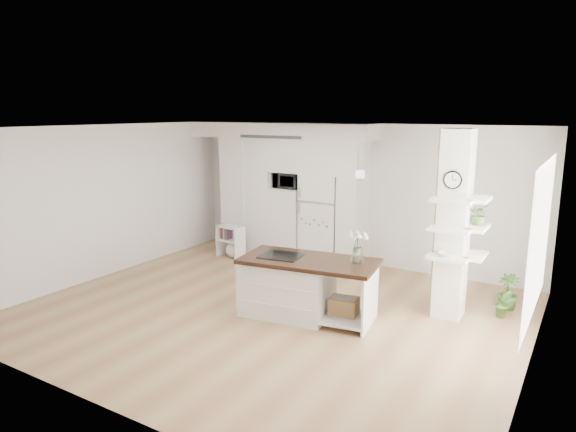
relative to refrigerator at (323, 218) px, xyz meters
name	(u,v)px	position (x,y,z in m)	size (l,w,h in m)	color
floor	(271,311)	(0.53, -2.68, -0.88)	(7.00, 6.00, 0.01)	#A38658
room	(270,188)	(0.53, -2.68, 0.98)	(7.04, 6.04, 2.72)	white
cabinet_wall	(283,183)	(-0.92, -0.01, 0.63)	(4.00, 0.71, 2.70)	white
refrigerator	(323,218)	(0.00, 0.00, 0.00)	(0.78, 0.69, 1.75)	white
column	(458,227)	(2.90, -1.55, 0.48)	(0.69, 0.90, 2.70)	silver
window	(540,239)	(4.00, -2.38, 0.62)	(2.40, 2.40, 0.00)	white
pendant_light	(389,176)	(2.23, -2.53, 1.24)	(0.12, 0.12, 0.10)	white
kitchen_island	(295,285)	(0.89, -2.61, -0.42)	(2.04, 1.18, 1.44)	white
bookshelf	(232,243)	(-1.74, -0.68, -0.59)	(0.58, 0.38, 0.65)	white
floor_plant_a	(503,303)	(3.52, -1.15, -0.66)	(0.23, 0.19, 0.43)	#396327
floor_plant_b	(508,292)	(3.52, -0.76, -0.61)	(0.30, 0.30, 0.54)	#396327
microwave	(289,181)	(-0.75, -0.06, 0.69)	(0.54, 0.37, 0.30)	#2D2D2D
shelf_plant	(480,214)	(3.15, -1.38, 0.65)	(0.27, 0.23, 0.30)	#396327
decor_bowl	(446,254)	(2.82, -1.78, 0.13)	(0.22, 0.22, 0.05)	white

